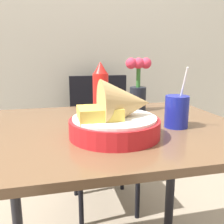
{
  "coord_description": "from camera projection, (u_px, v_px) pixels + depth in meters",
  "views": [
    {
      "loc": [
        -0.21,
        -0.86,
        1.03
      ],
      "look_at": [
        -0.01,
        -0.04,
        0.84
      ],
      "focal_mm": 40.0,
      "sensor_mm": 36.0,
      "label": 1
    }
  ],
  "objects": [
    {
      "name": "ketchup_bottle",
      "position": [
        101.0,
        92.0,
        0.98
      ],
      "size": [
        0.06,
        0.06,
        0.23
      ],
      "color": "red",
      "rests_on": "dining_table"
    },
    {
      "name": "drink_cup",
      "position": [
        177.0,
        112.0,
        0.89
      ],
      "size": [
        0.08,
        0.08,
        0.21
      ],
      "color": "#192399",
      "rests_on": "dining_table"
    },
    {
      "name": "dining_table",
      "position": [
        113.0,
        158.0,
        0.95
      ],
      "size": [
        0.95,
        0.76,
        0.78
      ],
      "color": "brown",
      "rests_on": "ground_plane"
    },
    {
      "name": "flower_vase",
      "position": [
        138.0,
        85.0,
        1.14
      ],
      "size": [
        0.12,
        0.08,
        0.24
      ],
      "color": "black",
      "rests_on": "dining_table"
    },
    {
      "name": "food_basket",
      "position": [
        118.0,
        117.0,
        0.79
      ],
      "size": [
        0.29,
        0.29,
        0.18
      ],
      "color": "red",
      "rests_on": "dining_table"
    },
    {
      "name": "chair_far_window",
      "position": [
        101.0,
        129.0,
        1.72
      ],
      "size": [
        0.4,
        0.4,
        0.89
      ],
      "color": "black",
      "rests_on": "ground_plane"
    },
    {
      "name": "wall_window",
      "position": [
        79.0,
        16.0,
        1.77
      ],
      "size": [
        7.0,
        0.06,
        2.6
      ],
      "color": "#B7B2A3",
      "rests_on": "ground_plane"
    }
  ]
}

